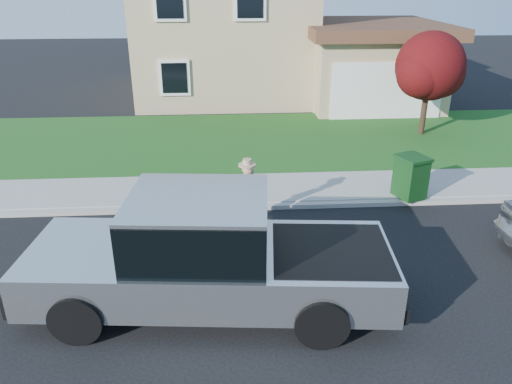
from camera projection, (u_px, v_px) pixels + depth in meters
ground at (236, 270)px, 10.41m from camera, size 80.00×80.00×0.00m
curb at (271, 206)px, 13.09m from camera, size 40.00×0.20×0.12m
sidewalk at (267, 189)px, 14.09m from camera, size 40.00×2.00×0.15m
lawn at (257, 141)px, 18.21m from camera, size 40.00×7.00×0.10m
house at (252, 28)px, 24.15m from camera, size 14.00×11.30×6.85m
pickup_truck at (208, 256)px, 8.95m from camera, size 6.87×2.89×2.20m
woman at (247, 194)px, 11.98m from camera, size 0.60×0.43×1.71m
ornamental_tree at (431, 69)px, 17.87m from camera, size 2.72×2.45×3.73m
trash_bin at (411, 176)px, 13.23m from camera, size 0.93×0.99×1.14m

